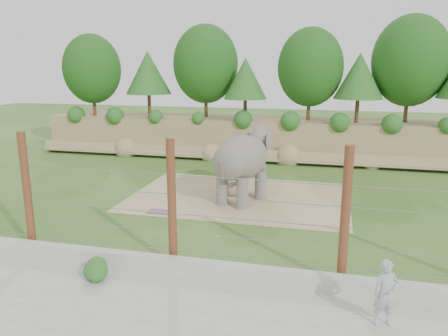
% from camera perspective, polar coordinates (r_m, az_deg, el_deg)
% --- Properties ---
extents(ground, '(90.00, 90.00, 0.00)m').
position_cam_1_polar(ground, '(17.85, -1.55, -6.45)').
color(ground, '#2C591A').
rests_on(ground, ground).
extents(back_embankment, '(30.00, 5.52, 8.77)m').
position_cam_1_polar(back_embankment, '(29.20, 6.23, 9.19)').
color(back_embankment, '#977959').
rests_on(back_embankment, ground).
extents(dirt_patch, '(10.00, 7.00, 0.02)m').
position_cam_1_polar(dirt_patch, '(20.51, 2.03, -3.77)').
color(dirt_patch, tan).
rests_on(dirt_patch, ground).
extents(drain_grate, '(1.00, 0.60, 0.03)m').
position_cam_1_polar(drain_grate, '(18.59, -8.40, -5.67)').
color(drain_grate, '#262628').
rests_on(drain_grate, dirt_patch).
extents(elephant, '(2.82, 4.24, 3.16)m').
position_cam_1_polar(elephant, '(19.43, 2.35, 0.06)').
color(elephant, '#68635D').
rests_on(elephant, ground).
extents(stone_ball, '(0.68, 0.68, 0.68)m').
position_cam_1_polar(stone_ball, '(20.52, 1.02, -2.74)').
color(stone_ball, gray).
rests_on(stone_ball, dirt_patch).
extents(retaining_wall, '(26.00, 0.35, 0.50)m').
position_cam_1_polar(retaining_wall, '(13.38, -7.38, -12.46)').
color(retaining_wall, '#9D9B92').
rests_on(retaining_wall, ground).
extents(walkway, '(26.00, 4.00, 0.01)m').
position_cam_1_polar(walkway, '(11.88, -10.97, -17.50)').
color(walkway, '#9D9B92').
rests_on(walkway, ground).
extents(barrier_fence, '(20.26, 0.26, 4.00)m').
position_cam_1_polar(barrier_fence, '(13.16, -6.82, -4.67)').
color(barrier_fence, '#612716').
rests_on(barrier_fence, ground).
extents(walkway_shrub, '(0.61, 0.61, 0.61)m').
position_cam_1_polar(walkway_shrub, '(13.41, -15.82, -12.51)').
color(walkway_shrub, '#1C5D1B').
rests_on(walkway_shrub, walkway).
extents(zookeeper, '(0.69, 0.57, 1.64)m').
position_cam_1_polar(zookeeper, '(11.28, 20.35, -15.10)').
color(zookeeper, '#ACB1B5').
rests_on(zookeeper, walkway).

